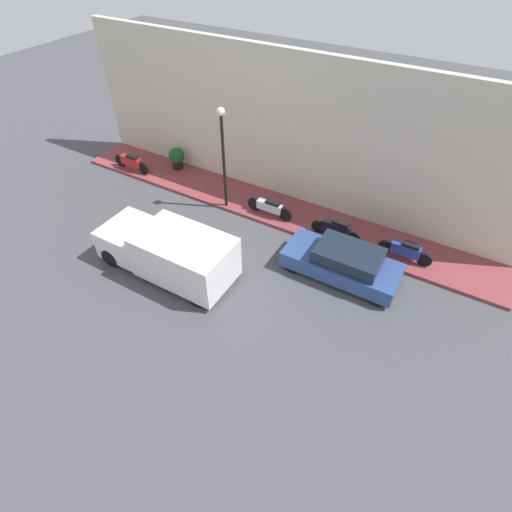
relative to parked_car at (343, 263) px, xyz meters
The scene contains 11 objects.
ground_plane 4.98m from the parked_car, 120.91° to the left, with size 60.00×60.00×0.00m, color #47474C.
sidewalk 4.86m from the parked_car, 61.57° to the left, with size 2.22×19.41×0.13m.
building_facade 6.07m from the parked_car, 50.02° to the left, with size 0.30×19.41×6.17m.
parked_car is the anchor object (origin of this frame).
delivery_van 6.17m from the parked_car, 117.63° to the left, with size 2.02×5.08×1.76m.
scooter_silver 4.23m from the parked_car, 65.96° to the left, with size 0.30×2.07×0.73m.
motorcycle_red 11.54m from the parked_car, 82.06° to the left, with size 0.30×2.10×0.82m.
motorcycle_black 1.93m from the parked_car, 27.98° to the left, with size 0.30×2.04×0.84m.
motorcycle_blue 2.53m from the parked_car, 43.43° to the right, with size 0.30×1.98×0.77m.
streetlamp 6.45m from the parked_car, 76.45° to the left, with size 0.33×0.33×4.31m.
potted_plant 10.05m from the parked_car, 73.51° to the left, with size 0.76×0.76×1.04m.
Camera 1 is at (-7.78, -6.72, 10.22)m, focal length 28.00 mm.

